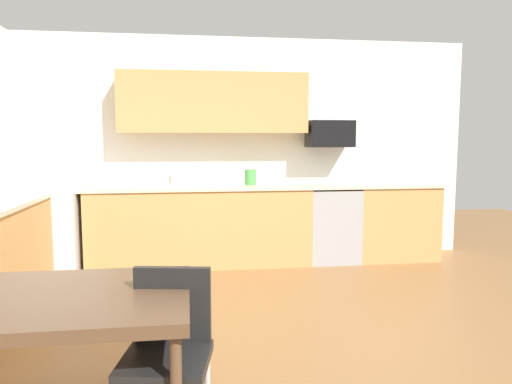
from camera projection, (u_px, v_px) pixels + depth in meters
The scene contains 14 objects.
ground_plane at pixel (275, 344), 3.49m from camera, with size 12.00×12.00×0.00m, color olive.
wall_back at pixel (237, 149), 5.95m from camera, with size 5.80×0.10×2.70m, color white.
cabinet_run_back at pixel (201, 227), 5.63m from camera, with size 2.55×0.60×0.90m, color tan.
cabinet_run_back_right at pixel (393, 222), 5.96m from camera, with size 1.00×0.60×0.90m, color tan.
countertop_back at pixel (241, 187), 5.65m from camera, with size 4.80×0.64×0.04m, color beige.
upper_cabinets_back at pixel (214, 103), 5.63m from camera, with size 2.20×0.34×0.70m, color tan.
refrigerator at pixel (44, 195), 5.27m from camera, with size 0.76×0.70×1.73m, color white.
oven_range at pixel (331, 223), 5.85m from camera, with size 0.60×0.60×0.91m.
microwave at pixel (330, 134), 5.83m from camera, with size 0.54×0.36×0.32m, color black.
sink_basin at pixel (176, 191), 5.55m from camera, with size 0.48×0.40×0.14m, color #A5A8AD.
sink_faucet at pixel (176, 176), 5.71m from camera, with size 0.02×0.02×0.24m, color #B2B5BA.
dining_table at pixel (40, 308), 2.27m from camera, with size 1.40×0.90×0.74m.
chair_near_table at pixel (169, 344), 2.29m from camera, with size 0.46×0.46×0.85m.
kettle at pixel (251, 178), 5.70m from camera, with size 0.14×0.14×0.20m, color #4CA54C.
Camera 1 is at (-0.61, -3.29, 1.48)m, focal length 33.69 mm.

